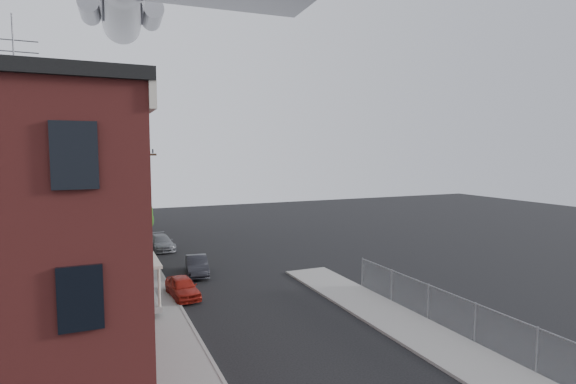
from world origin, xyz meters
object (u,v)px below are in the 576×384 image
utility_pole (142,217)px  car_far (161,242)px  street_tree (134,215)px  car_near (183,287)px  car_mid (197,265)px

utility_pole → car_far: utility_pole is taller
street_tree → car_far: street_tree is taller
car_near → car_far: 13.69m
car_far → car_mid: bearing=-87.5°
car_near → car_mid: bearing=63.1°
car_near → utility_pole: bearing=140.1°
street_tree → car_far: size_ratio=1.18×
street_tree → car_near: 11.79m
car_far → street_tree: bearing=-139.2°
utility_pole → street_tree: utility_pole is taller
utility_pole → car_near: (2.00, -1.39, -4.06)m
utility_pole → car_mid: size_ratio=2.29×
utility_pole → street_tree: size_ratio=1.73×
utility_pole → car_mid: bearing=39.3°
street_tree → car_far: bearing=45.3°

